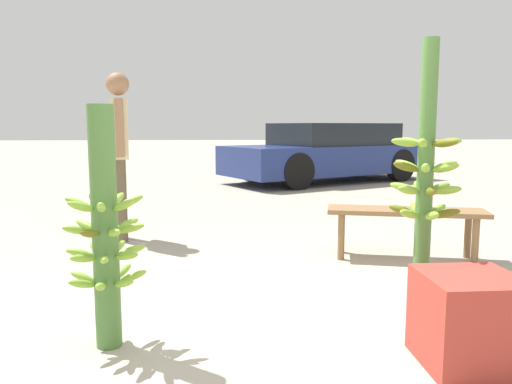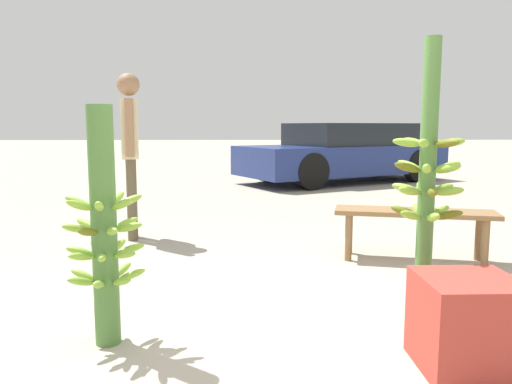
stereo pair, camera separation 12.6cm
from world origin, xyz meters
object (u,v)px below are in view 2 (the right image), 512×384
object	(u,v)px
banana_stalk_center	(427,183)
vendor_person	(130,139)
market_bench	(414,218)
parked_car	(345,153)
banana_stalk_left	(104,230)
produce_crate	(467,324)

from	to	relation	value
banana_stalk_center	vendor_person	size ratio (longest dim) A/B	0.98
vendor_person	market_bench	bearing A→B (deg)	-120.95
vendor_person	parked_car	world-z (taller)	vendor_person
banana_stalk_center	parked_car	world-z (taller)	banana_stalk_center
market_bench	banana_stalk_center	bearing A→B (deg)	-93.33
banana_stalk_left	parked_car	world-z (taller)	banana_stalk_left
market_bench	vendor_person	bearing A→B (deg)	174.50
banana_stalk_left	produce_crate	distance (m)	1.91
vendor_person	banana_stalk_center	bearing A→B (deg)	-148.12
market_bench	parked_car	world-z (taller)	parked_car
banana_stalk_center	vendor_person	distance (m)	3.25
parked_car	produce_crate	distance (m)	8.33
parked_car	banana_stalk_left	bearing A→B (deg)	132.08
banana_stalk_center	produce_crate	xyz separation A→B (m)	(0.02, -0.56, -0.63)
banana_stalk_left	produce_crate	xyz separation A→B (m)	(1.83, -0.35, -0.40)
banana_stalk_left	vendor_person	xyz separation A→B (m)	(-0.41, 2.57, 0.42)
parked_car	produce_crate	size ratio (longest dim) A/B	10.35
banana_stalk_left	vendor_person	world-z (taller)	vendor_person
banana_stalk_left	market_bench	distance (m)	2.80
banana_stalk_left	produce_crate	size ratio (longest dim) A/B	2.82
banana_stalk_left	banana_stalk_center	xyz separation A→B (m)	(1.82, 0.22, 0.22)
market_bench	banana_stalk_left	bearing A→B (deg)	-130.17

